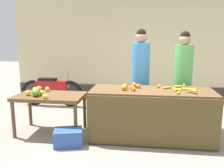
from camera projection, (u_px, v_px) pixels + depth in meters
ground_plane at (133, 137)px, 4.11m from camera, size 24.00×24.00×0.00m
market_wall_back at (138, 48)px, 6.56m from camera, size 7.01×0.23×2.89m
fruit_stall_counter at (151, 114)px, 3.97m from camera, size 2.02×0.79×0.84m
side_table_wooden at (50, 99)px, 4.17m from camera, size 1.19×0.71×0.70m
banana_bunch_pile at (180, 89)px, 3.86m from camera, size 0.65×0.60×0.07m
orange_pile at (131, 87)px, 3.95m from camera, size 0.31×0.36×0.09m
mango_papaya_pile at (37, 92)px, 4.16m from camera, size 0.52×0.69×0.14m
vendor_woman_blue_shirt at (140, 78)px, 4.52m from camera, size 0.34×0.34×1.85m
vendor_woman_green_shirt at (183, 79)px, 4.48m from camera, size 0.34×0.34×1.81m
parked_motorcycle at (52, 90)px, 5.91m from camera, size 1.60×0.18×0.88m
produce_crate at (68, 137)px, 3.77m from camera, size 0.51×0.42×0.26m
produce_sack at (104, 108)px, 4.87m from camera, size 0.38×0.32×0.51m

